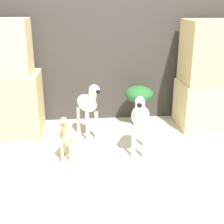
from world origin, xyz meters
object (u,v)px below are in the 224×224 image
(zebra_right, at_px, (140,117))
(giraffe_figurine, at_px, (66,134))
(zebra_left, at_px, (88,104))
(potted_palm_front, at_px, (139,96))

(zebra_right, relative_size, giraffe_figurine, 1.32)
(zebra_right, distance_m, zebra_left, 0.74)
(zebra_right, xyz_separation_m, giraffe_figurine, (-0.80, -0.08, -0.14))
(zebra_right, xyz_separation_m, zebra_left, (-0.55, 0.49, 0.00))
(zebra_left, relative_size, giraffe_figurine, 1.32)
(zebra_right, bearing_deg, zebra_left, 138.46)
(zebra_right, distance_m, potted_palm_front, 0.84)
(potted_palm_front, bearing_deg, giraffe_figurine, -135.79)
(zebra_right, bearing_deg, giraffe_figurine, -174.48)
(zebra_left, height_order, potted_palm_front, zebra_left)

